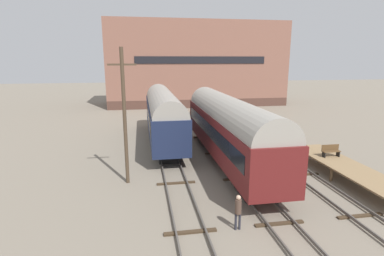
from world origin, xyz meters
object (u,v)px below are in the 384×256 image
Objects in this scene: train_car_maroon at (228,126)px; utility_pole at (125,116)px; bench at (331,150)px; person_worker at (238,209)px; train_car_navy at (163,113)px.

utility_pole is at bearing -160.26° from train_car_maroon.
bench is 0.76× the size of person_worker.
train_car_navy is 16.99m from person_worker.
bench reaches higher than person_worker.
train_car_navy is 15.51m from bench.
utility_pole is (-5.58, 6.85, 3.55)m from person_worker.
train_car_maroon is 8.43m from train_car_navy.
utility_pole reaches higher than train_car_navy.
person_worker is 9.53m from utility_pole.
train_car_navy is 9.14× the size of person_worker.
utility_pole is (-3.23, -9.87, 1.65)m from train_car_navy.
utility_pole is at bearing -108.13° from train_car_navy.
bench is 15.53m from utility_pole.
utility_pole is at bearing 129.16° from person_worker.
bench is (7.37, -2.69, -1.57)m from train_car_maroon.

